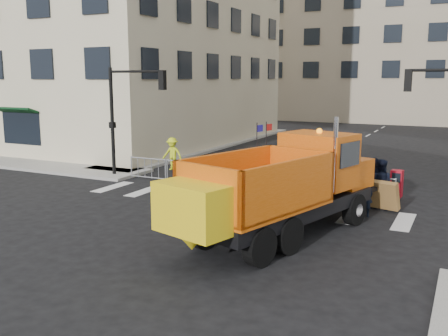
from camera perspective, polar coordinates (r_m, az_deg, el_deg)
The scene contains 11 objects.
ground at distance 15.29m, azimuth -6.43°, elevation -8.48°, with size 120.00×120.00×0.00m, color black.
sidewalk_back at distance 22.62m, azimuth 5.28°, elevation -2.10°, with size 64.00×5.00×0.15m, color gray.
building_far at distance 65.01m, azimuth 20.01°, elevation 15.92°, with size 30.00×18.00×24.00m, color gray.
traffic_light_left at distance 25.37m, azimuth -12.64°, elevation 5.04°, with size 0.18×0.18×5.40m, color black.
crowd_barriers at distance 21.99m, azimuth 2.63°, elevation -1.16°, with size 12.60×0.60×1.10m, color #9EA0A5, non-canonical shape.
plow_truck at distance 15.34m, azimuth 6.56°, elevation -1.99°, with size 5.11×9.95×3.73m.
cop_a at distance 18.48m, azimuth 15.73°, elevation -2.86°, with size 0.60×0.39×1.65m, color black.
cop_b at distance 19.75m, azimuth 17.41°, elevation -1.74°, with size 0.92×0.72×1.90m, color black.
cop_c at distance 19.78m, azimuth 16.82°, elevation -1.63°, with size 1.14×0.47×1.95m, color black.
worker at distance 26.13m, azimuth -5.92°, elevation 1.63°, with size 1.10×0.63×1.71m, color #CFDE1A.
newspaper_box at distance 21.28m, azimuth 19.11°, elevation -1.69°, with size 0.45×0.40×1.10m, color #B40D1D.
Camera 1 is at (7.91, -12.14, 4.89)m, focal length 40.00 mm.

